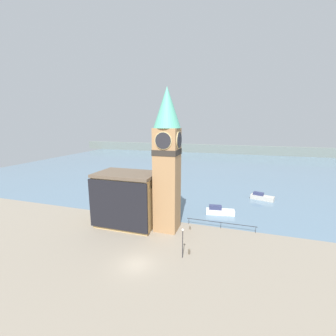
{
  "coord_description": "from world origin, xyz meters",
  "views": [
    {
      "loc": [
        11.61,
        -23.37,
        17.81
      ],
      "look_at": [
        1.75,
        8.06,
        11.2
      ],
      "focal_mm": 24.0,
      "sensor_mm": 36.0,
      "label": 1
    }
  ],
  "objects": [
    {
      "name": "ground_plane",
      "position": [
        0.0,
        0.0,
        0.0
      ],
      "size": [
        160.0,
        160.0,
        0.0
      ],
      "primitive_type": "plane",
      "color": "gray"
    },
    {
      "name": "boat_near",
      "position": [
        8.76,
        19.77,
        0.67
      ],
      "size": [
        5.66,
        2.36,
        1.78
      ],
      "rotation": [
        0.0,
        0.0,
        0.15
      ],
      "color": "silver",
      "rests_on": "water"
    },
    {
      "name": "pier_building",
      "position": [
        -6.5,
        10.22,
        4.74
      ],
      "size": [
        10.48,
        6.93,
        9.45
      ],
      "color": "tan",
      "rests_on": "ground_plane"
    },
    {
      "name": "pier_railing",
      "position": [
        9.55,
        13.62,
        0.96
      ],
      "size": [
        11.82,
        0.08,
        1.09
      ],
      "color": "#232328",
      "rests_on": "ground_plane"
    },
    {
      "name": "boat_far",
      "position": [
        17.61,
        31.63,
        0.64
      ],
      "size": [
        5.43,
        3.2,
        1.64
      ],
      "rotation": [
        0.0,
        0.0,
        -0.29
      ],
      "color": "#B7B2A8",
      "rests_on": "water"
    },
    {
      "name": "mooring_bollard_near",
      "position": [
        4.57,
        11.65,
        0.32
      ],
      "size": [
        0.29,
        0.29,
        0.6
      ],
      "color": "brown",
      "rests_on": "ground_plane"
    },
    {
      "name": "clock_tower",
      "position": [
        0.76,
        10.74,
        12.41
      ],
      "size": [
        4.33,
        4.33,
        23.34
      ],
      "color": "#9E754C",
      "rests_on": "ground_plane"
    },
    {
      "name": "far_shoreline",
      "position": [
        0.0,
        113.87,
        2.5
      ],
      "size": [
        180.0,
        3.0,
        5.0
      ],
      "color": "slate",
      "rests_on": "water"
    },
    {
      "name": "lamp_post",
      "position": [
        5.31,
        3.21,
        2.92
      ],
      "size": [
        0.32,
        0.32,
        4.22
      ],
      "color": "black",
      "rests_on": "ground_plane"
    },
    {
      "name": "mooring_bollard_far",
      "position": [
        5.98,
        4.34,
        0.43
      ],
      "size": [
        0.33,
        0.33,
        0.8
      ],
      "color": "brown",
      "rests_on": "ground_plane"
    },
    {
      "name": "water",
      "position": [
        0.0,
        73.87,
        -0.0
      ],
      "size": [
        160.0,
        120.0,
        0.0
      ],
      "color": "slate",
      "rests_on": "ground_plane"
    }
  ]
}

